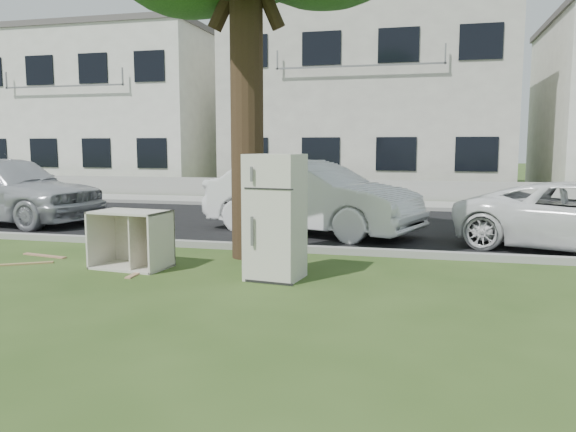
% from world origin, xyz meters
% --- Properties ---
extents(ground, '(120.00, 120.00, 0.00)m').
position_xyz_m(ground, '(0.00, 0.00, 0.00)').
color(ground, '#2F491A').
extents(road, '(120.00, 7.00, 0.01)m').
position_xyz_m(road, '(0.00, 6.00, 0.01)').
color(road, black).
rests_on(road, ground).
extents(kerb_near, '(120.00, 0.18, 0.12)m').
position_xyz_m(kerb_near, '(0.00, 2.45, 0.00)').
color(kerb_near, gray).
rests_on(kerb_near, ground).
extents(kerb_far, '(120.00, 0.18, 0.12)m').
position_xyz_m(kerb_far, '(0.00, 9.55, 0.00)').
color(kerb_far, gray).
rests_on(kerb_far, ground).
extents(sidewalk, '(120.00, 2.80, 0.01)m').
position_xyz_m(sidewalk, '(0.00, 11.00, 0.01)').
color(sidewalk, gray).
rests_on(sidewalk, ground).
extents(low_wall, '(120.00, 0.15, 0.70)m').
position_xyz_m(low_wall, '(0.00, 12.60, 0.35)').
color(low_wall, gray).
rests_on(low_wall, ground).
extents(townhouse_left, '(10.20, 8.16, 7.04)m').
position_xyz_m(townhouse_left, '(-12.00, 17.50, 3.52)').
color(townhouse_left, white).
rests_on(townhouse_left, ground).
extents(townhouse_center, '(11.22, 8.16, 7.44)m').
position_xyz_m(townhouse_center, '(0.00, 17.50, 3.72)').
color(townhouse_center, beige).
rests_on(townhouse_center, ground).
extents(fridge, '(0.81, 0.76, 1.76)m').
position_xyz_m(fridge, '(0.45, 0.42, 0.88)').
color(fridge, beige).
rests_on(fridge, ground).
extents(cabinet, '(1.21, 0.83, 0.89)m').
position_xyz_m(cabinet, '(-1.90, 0.58, 0.44)').
color(cabinet, white).
rests_on(cabinet, ground).
extents(plank_a, '(1.04, 0.70, 0.02)m').
position_xyz_m(plank_a, '(-3.80, 0.28, 0.01)').
color(plank_a, olive).
rests_on(plank_a, ground).
extents(plank_b, '(0.93, 0.26, 0.02)m').
position_xyz_m(plank_b, '(-3.80, 1.02, 0.01)').
color(plank_b, '#A67557').
rests_on(plank_b, ground).
extents(plank_c, '(0.14, 0.79, 0.02)m').
position_xyz_m(plank_c, '(-1.60, 0.27, 0.01)').
color(plank_c, tan).
rests_on(plank_c, ground).
extents(car_center, '(5.02, 3.14, 1.56)m').
position_xyz_m(car_center, '(0.07, 4.64, 0.78)').
color(car_center, white).
rests_on(car_center, ground).
extents(car_left, '(5.19, 2.61, 1.70)m').
position_xyz_m(car_left, '(-7.47, 4.42, 0.85)').
color(car_left, '#B3B5BB').
rests_on(car_left, ground).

